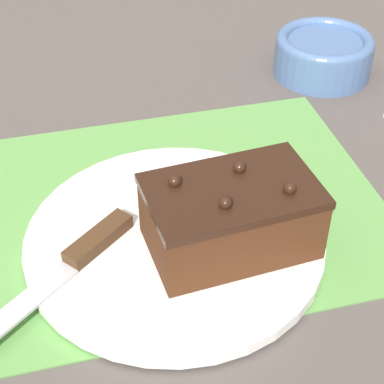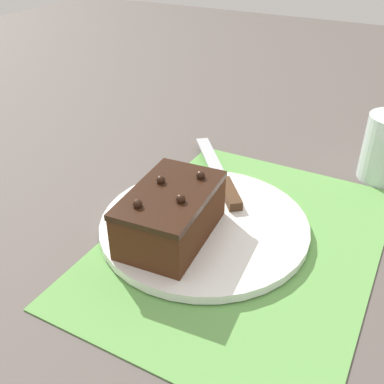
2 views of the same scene
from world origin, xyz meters
TOP-DOWN VIEW (x-y plane):
  - ground_plane at (0.00, 0.00)m, footprint 3.00×3.00m
  - placemat_woven at (0.00, 0.00)m, footprint 0.46×0.34m
  - cake_plate at (-0.00, -0.06)m, footprint 0.29×0.29m
  - chocolate_cake at (0.05, -0.08)m, footprint 0.16×0.11m
  - serving_knife at (-0.10, -0.08)m, footprint 0.20×0.17m

SIDE VIEW (x-z plane):
  - ground_plane at x=0.00m, z-range 0.00..0.00m
  - placemat_woven at x=0.00m, z-range 0.00..0.00m
  - cake_plate at x=0.00m, z-range 0.00..0.02m
  - serving_knife at x=-0.10m, z-range 0.01..0.03m
  - chocolate_cake at x=0.05m, z-range 0.01..0.09m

